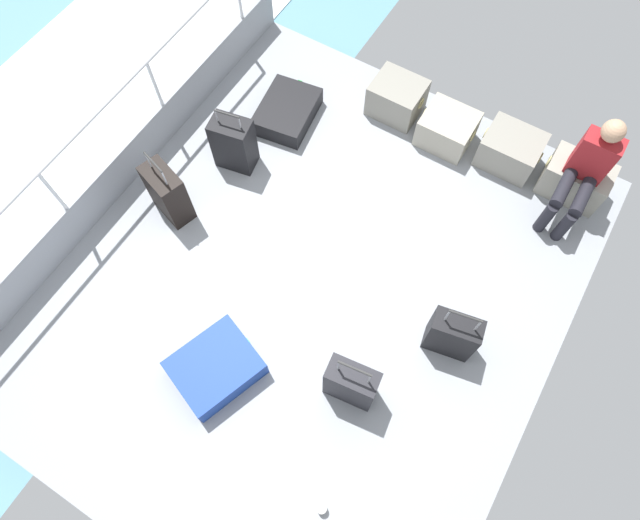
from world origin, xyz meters
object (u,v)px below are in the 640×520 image
cargo_crate_3 (575,179)px  passenger_seated (586,171)px  suitcase_5 (287,111)px  cargo_crate_1 (447,129)px  suitcase_3 (168,193)px  suitcase_2 (452,335)px  paper_cup (322,509)px  suitcase_4 (351,383)px  cargo_crate_2 (510,150)px  cargo_crate_0 (397,98)px  suitcase_0 (216,368)px  suitcase_1 (234,144)px

cargo_crate_3 → passenger_seated: bearing=-90.0°
suitcase_5 → cargo_crate_1: bearing=21.5°
suitcase_5 → suitcase_3: bearing=-102.3°
cargo_crate_3 → suitcase_2: (-0.35, -2.08, 0.08)m
cargo_crate_3 → paper_cup: bearing=-99.0°
suitcase_4 → suitcase_5: (-2.03, 2.18, -0.19)m
passenger_seated → cargo_crate_3: bearing=90.0°
cargo_crate_2 → cargo_crate_3: 0.68m
suitcase_5 → paper_cup: (2.30, -3.09, -0.05)m
suitcase_2 → suitcase_3: 2.89m
passenger_seated → suitcase_5: bearing=-170.1°
cargo_crate_1 → suitcase_4: size_ratio=0.70×
passenger_seated → cargo_crate_0: bearing=174.6°
cargo_crate_2 → cargo_crate_3: (0.68, -0.01, 0.02)m
paper_cup → cargo_crate_3: bearing=81.0°
cargo_crate_0 → suitcase_4: bearing=-69.2°
suitcase_0 → suitcase_1: bearing=120.3°
suitcase_0 → suitcase_2: (1.58, 1.24, 0.16)m
cargo_crate_2 → suitcase_0: size_ratio=0.71×
suitcase_0 → paper_cup: 1.41m
cargo_crate_0 → paper_cup: 4.03m
suitcase_0 → suitcase_4: bearing=22.8°
cargo_crate_0 → suitcase_3: suitcase_3 is taller
cargo_crate_1 → suitcase_5: (-1.56, -0.62, -0.07)m
passenger_seated → suitcase_1: (-3.04, -1.25, -0.28)m
cargo_crate_3 → suitcase_2: bearing=-99.7°
cargo_crate_0 → suitcase_4: suitcase_4 is taller
suitcase_5 → suitcase_1: bearing=-100.3°
cargo_crate_2 → suitcase_1: bearing=-148.5°
paper_cup → cargo_crate_0: bearing=109.8°
passenger_seated → suitcase_2: 1.95m
suitcase_2 → paper_cup: 1.74m
suitcase_2 → suitcase_5: (-2.55, 1.39, -0.18)m
cargo_crate_1 → suitcase_0: (-0.60, -3.24, -0.05)m
cargo_crate_2 → suitcase_2: 2.12m
suitcase_2 → suitcase_3: size_ratio=0.94×
suitcase_2 → paper_cup: size_ratio=7.69×
suitcase_5 → cargo_crate_3: bearing=13.4°
suitcase_1 → suitcase_5: size_ratio=0.97×
cargo_crate_1 → passenger_seated: 1.40m
cargo_crate_3 → cargo_crate_1: bearing=-176.9°
suitcase_3 → suitcase_1: bearing=75.9°
cargo_crate_2 → suitcase_1: size_ratio=0.79×
cargo_crate_1 → suitcase_0: cargo_crate_1 is taller
suitcase_1 → suitcase_5: bearing=79.7°
suitcase_2 → paper_cup: suitcase_2 is taller
cargo_crate_2 → suitcase_5: (-2.22, -0.70, -0.08)m
cargo_crate_1 → cargo_crate_0: bearing=173.2°
cargo_crate_3 → suitcase_3: (-3.24, -2.22, 0.11)m
cargo_crate_0 → suitcase_2: (1.61, -2.08, 0.09)m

